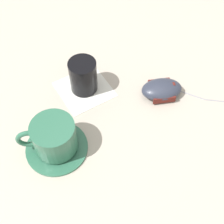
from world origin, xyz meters
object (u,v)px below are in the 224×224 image
Objects in this scene: saucer at (57,147)px; computer_mouse at (162,89)px; drinking_glass at (83,76)px; coffee_cup at (53,137)px.

computer_mouse reaches higher than saucer.
computer_mouse is at bearing -60.96° from drinking_glass.
coffee_cup reaches higher than computer_mouse.
coffee_cup is (0.00, 0.00, 0.04)m from saucer.
saucer is at bearing -161.57° from drinking_glass.
computer_mouse is (0.25, -0.11, 0.01)m from saucer.
coffee_cup is at bearing 156.71° from computer_mouse.
coffee_cup is 0.92× the size of computer_mouse.
saucer is 1.27× the size of coffee_cup.
computer_mouse is 0.19m from drinking_glass.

